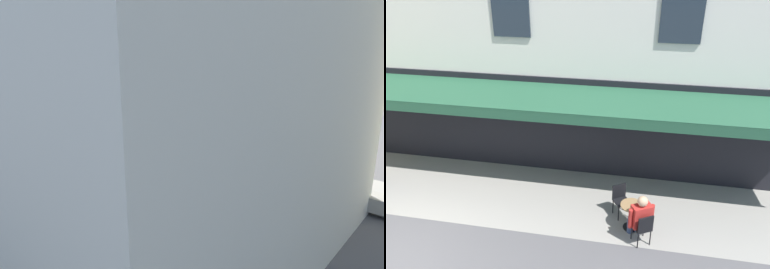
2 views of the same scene
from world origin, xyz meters
TOP-DOWN VIEW (x-y plane):
  - sidewalk_cafe_terrace at (-3.25, -3.40)m, footprint 20.50×3.20m
  - cafe_table_mid_terrace at (-5.47, -2.49)m, footprint 0.60×0.60m
  - cafe_chair_black_corner_right at (-5.78, -1.94)m, footprint 0.55×0.55m
  - cafe_chair_black_facing_street at (-5.14, -3.03)m, footprint 0.55×0.55m
  - seated_companion_in_red at (-5.67, -2.13)m, footprint 0.64×0.67m

SIDE VIEW (x-z plane):
  - sidewalk_cafe_terrace at x=-3.25m, z-range 0.00..0.01m
  - cafe_table_mid_terrace at x=-5.47m, z-range 0.12..0.87m
  - cafe_chair_black_corner_right at x=-5.78m, z-range 0.09..1.00m
  - cafe_chair_black_facing_street at x=-5.14m, z-range 0.09..1.00m
  - seated_companion_in_red at x=-5.67m, z-range 0.04..1.38m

